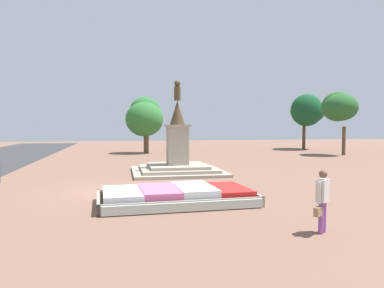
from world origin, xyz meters
name	(u,v)px	position (x,y,z in m)	size (l,w,h in m)	color
ground_plane	(122,191)	(0.00, 0.00, 0.00)	(92.59, 92.59, 0.00)	brown
flower_planter	(177,196)	(1.88, -2.80, 0.25)	(5.53, 3.13, 0.58)	#38281C
statue_monument	(177,158)	(3.10, 5.22, 0.84)	(5.01, 5.01, 5.18)	#A09682
pedestrian_with_handbag	(322,198)	(4.96, -6.98, 0.89)	(0.61, 0.53, 1.60)	#8C4C99
park_tree_far_left	(339,107)	(18.90, 14.53, 4.23)	(3.14, 3.56, 5.62)	brown
park_tree_behind_statue	(307,111)	(19.88, 22.16, 4.19)	(4.24, 4.68, 5.92)	#4C3823
park_tree_far_right	(145,117)	(2.19, 20.08, 3.46)	(3.53, 3.63, 5.33)	brown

